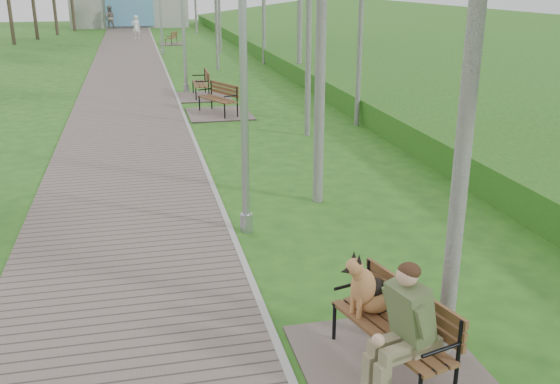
{
  "coord_description": "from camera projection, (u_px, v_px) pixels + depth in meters",
  "views": [
    {
      "loc": [
        -1.39,
        -8.56,
        4.11
      ],
      "look_at": [
        0.5,
        -0.33,
        1.21
      ],
      "focal_mm": 40.0,
      "sensor_mm": 36.0,
      "label": 1
    }
  ],
  "objects": [
    {
      "name": "ground",
      "position": [
        243.0,
        262.0,
        9.52
      ],
      "size": [
        120.0,
        120.0,
        0.0
      ],
      "primitive_type": "plane",
      "color": "#26551C",
      "rests_on": "ground"
    },
    {
      "name": "walkway",
      "position": [
        128.0,
        71.0,
        28.96
      ],
      "size": [
        3.5,
        67.0,
        0.04
      ],
      "primitive_type": "cube",
      "color": "#70625B",
      "rests_on": "ground"
    },
    {
      "name": "kerb",
      "position": [
        166.0,
        70.0,
        29.33
      ],
      "size": [
        0.1,
        67.0,
        0.05
      ],
      "primitive_type": "cube",
      "color": "#999993",
      "rests_on": "ground"
    },
    {
      "name": "embankment",
      "position": [
        416.0,
        67.0,
        30.5
      ],
      "size": [
        14.0,
        70.0,
        1.6
      ],
      "primitive_type": "cube",
      "color": "#438725",
      "rests_on": "ground"
    },
    {
      "name": "building_north",
      "position": [
        129.0,
        3.0,
        55.53
      ],
      "size": [
        10.0,
        5.2,
        4.0
      ],
      "color": "#9E9E99",
      "rests_on": "ground"
    },
    {
      "name": "bench_main",
      "position": [
        388.0,
        335.0,
        6.68
      ],
      "size": [
        1.98,
        2.2,
        1.72
      ],
      "color": "#70625B",
      "rests_on": "ground"
    },
    {
      "name": "bench_second",
      "position": [
        218.0,
        108.0,
        19.75
      ],
      "size": [
        1.98,
        2.2,
        1.22
      ],
      "color": "#70625B",
      "rests_on": "ground"
    },
    {
      "name": "bench_third",
      "position": [
        201.0,
        91.0,
        22.65
      ],
      "size": [
        1.95,
        2.16,
        1.2
      ],
      "color": "#70625B",
      "rests_on": "ground"
    },
    {
      "name": "bench_far",
      "position": [
        172.0,
        42.0,
        40.87
      ],
      "size": [
        1.62,
        1.81,
        1.0
      ],
      "color": "#70625B",
      "rests_on": "ground"
    },
    {
      "name": "lamp_post_near",
      "position": [
        244.0,
        80.0,
        9.84
      ],
      "size": [
        0.21,
        0.21,
        5.53
      ],
      "color": "#9C9EA3",
      "rests_on": "ground"
    },
    {
      "name": "lamp_post_second",
      "position": [
        183.0,
        23.0,
        22.84
      ],
      "size": [
        0.21,
        0.21,
        5.47
      ],
      "color": "#9C9EA3",
      "rests_on": "ground"
    },
    {
      "name": "lamp_post_third",
      "position": [
        160.0,
        10.0,
        34.64
      ],
      "size": [
        0.2,
        0.2,
        5.17
      ],
      "color": "#9C9EA3",
      "rests_on": "ground"
    },
    {
      "name": "pedestrian_near",
      "position": [
        136.0,
        28.0,
        43.78
      ],
      "size": [
        0.71,
        0.58,
        1.67
      ],
      "primitive_type": "imported",
      "rotation": [
        0.0,
        0.0,
        3.48
      ],
      "color": "white",
      "rests_on": "ground"
    },
    {
      "name": "pedestrian_far",
      "position": [
        110.0,
        18.0,
        52.56
      ],
      "size": [
        0.95,
        0.75,
        1.93
      ],
      "primitive_type": "imported",
      "rotation": [
        0.0,
        0.0,
        3.12
      ],
      "color": "slate",
      "rests_on": "ground"
    }
  ]
}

